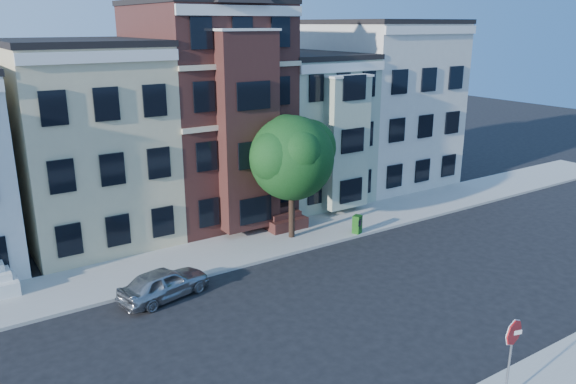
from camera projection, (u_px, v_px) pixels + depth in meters
ground at (367, 305)px, 22.90m from camera, size 120.00×120.00×0.00m
far_sidewalk at (265, 243)px, 29.26m from camera, size 60.00×4.00×0.15m
house_yellow at (86, 144)px, 29.33m from camera, size 7.00×9.00×10.00m
house_brown at (206, 113)px, 32.74m from camera, size 7.00×9.00×12.00m
house_green at (298, 128)px, 36.61m from camera, size 6.00×9.00×9.00m
house_cream at (379, 104)px, 40.02m from camera, size 8.00×9.00×11.00m
street_tree at (292, 164)px, 28.71m from camera, size 8.77×8.77×8.01m
parked_car at (164, 283)px, 23.34m from camera, size 4.15×2.38×1.33m
newspaper_box at (357, 224)px, 30.26m from camera, size 0.57×0.54×1.00m
stop_sign at (510, 355)px, 16.47m from camera, size 0.84×0.35×3.07m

